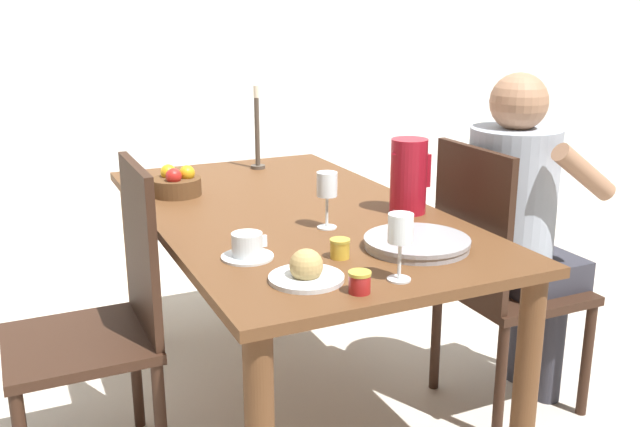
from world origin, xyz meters
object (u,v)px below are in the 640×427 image
(chair_person_side, at_px, (497,275))
(fruit_bowl, at_px, (176,184))
(teacup_near_person, at_px, (247,247))
(bread_plate, at_px, (306,271))
(candlestick_tall, at_px, (257,136))
(person_seated, at_px, (519,215))
(wine_glass_water, at_px, (327,187))
(jam_jar_amber, at_px, (340,247))
(chair_opposite, at_px, (105,317))
(jam_jar_red, at_px, (360,281))
(serving_tray, at_px, (417,243))
(wine_glass_juice, at_px, (400,233))
(red_pitcher, at_px, (409,176))

(chair_person_side, relative_size, fruit_bowl, 5.37)
(teacup_near_person, relative_size, bread_plate, 0.75)
(candlestick_tall, bearing_deg, teacup_near_person, -111.61)
(person_seated, bearing_deg, candlestick_tall, -146.94)
(wine_glass_water, bearing_deg, bread_plate, -122.14)
(jam_jar_amber, bearing_deg, chair_opposite, 145.15)
(jam_jar_amber, bearing_deg, jam_jar_red, -105.62)
(fruit_bowl, bearing_deg, candlestick_tall, 35.00)
(wine_glass_water, relative_size, bread_plate, 0.93)
(teacup_near_person, distance_m, serving_tray, 0.47)
(chair_opposite, distance_m, wine_glass_juice, 0.95)
(red_pitcher, relative_size, jam_jar_amber, 4.42)
(teacup_near_person, xyz_separation_m, bread_plate, (0.08, -0.22, -0.00))
(chair_person_side, distance_m, person_seated, 0.22)
(bread_plate, bearing_deg, serving_tray, 13.93)
(chair_opposite, height_order, serving_tray, chair_opposite)
(wine_glass_juice, relative_size, fruit_bowl, 0.97)
(serving_tray, bearing_deg, teacup_near_person, 165.01)
(person_seated, bearing_deg, teacup_near_person, -84.09)
(red_pitcher, relative_size, fruit_bowl, 1.38)
(chair_opposite, distance_m, fruit_bowl, 0.62)
(chair_opposite, bearing_deg, fruit_bowl, -37.52)
(wine_glass_juice, relative_size, jam_jar_red, 3.10)
(red_pitcher, xyz_separation_m, candlestick_tall, (-0.22, 0.83, 0.01))
(fruit_bowl, bearing_deg, wine_glass_water, -61.55)
(serving_tray, relative_size, bread_plate, 1.58)
(chair_opposite, distance_m, bread_plate, 0.71)
(wine_glass_water, bearing_deg, chair_opposite, 167.80)
(serving_tray, relative_size, jam_jar_red, 5.40)
(wine_glass_juice, xyz_separation_m, candlestick_tall, (0.13, 1.34, 0.01))
(bread_plate, relative_size, jam_jar_amber, 3.41)
(person_seated, xyz_separation_m, serving_tray, (-0.55, -0.23, 0.05))
(serving_tray, xyz_separation_m, bread_plate, (-0.38, -0.09, 0.01))
(person_seated, height_order, red_pitcher, person_seated)
(wine_glass_juice, distance_m, jam_jar_red, 0.16)
(red_pitcher, bearing_deg, wine_glass_juice, -123.79)
(chair_person_side, bearing_deg, person_seated, 102.38)
(jam_jar_red, relative_size, candlestick_tall, 0.16)
(teacup_near_person, bearing_deg, bread_plate, -70.44)
(chair_person_side, xyz_separation_m, jam_jar_red, (-0.76, -0.43, 0.26))
(red_pitcher, bearing_deg, teacup_near_person, -162.31)
(jam_jar_amber, bearing_deg, wine_glass_water, 71.94)
(wine_glass_juice, relative_size, bread_plate, 0.91)
(fruit_bowl, bearing_deg, teacup_near_person, -89.41)
(candlestick_tall, bearing_deg, red_pitcher, -75.38)
(wine_glass_juice, bearing_deg, serving_tray, 47.39)
(bread_plate, bearing_deg, jam_jar_red, -56.54)
(chair_opposite, relative_size, jam_jar_red, 17.21)
(bread_plate, bearing_deg, wine_glass_juice, -24.74)
(jam_jar_amber, xyz_separation_m, fruit_bowl, (-0.23, 0.84, 0.01))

